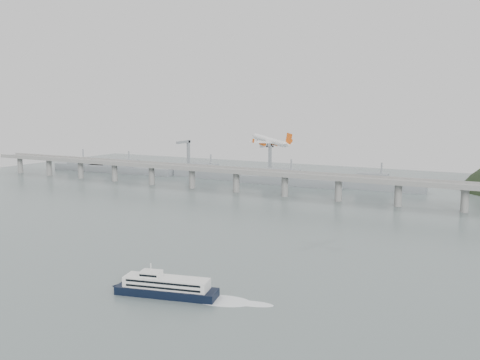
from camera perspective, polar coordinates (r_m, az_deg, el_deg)
The scene contains 5 objects.
ground at distance 277.05m, azimuth -5.35°, elevation -8.87°, with size 900.00×900.00×0.00m, color slate.
bridge at distance 450.67m, azimuth 8.45°, elevation 0.09°, with size 800.00×22.00×23.90m.
distant_fleet at distance 576.71m, azimuth -4.00°, elevation 0.82°, with size 453.00×60.90×40.00m.
ferry at distance 227.63m, azimuth -8.24°, elevation -11.81°, with size 73.20×25.28×13.98m.
airliner at distance 334.70m, azimuth 3.48°, elevation 4.42°, with size 36.49×34.20×10.46m.
Camera 1 is at (144.78, -221.49, 82.06)m, focal length 38.00 mm.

